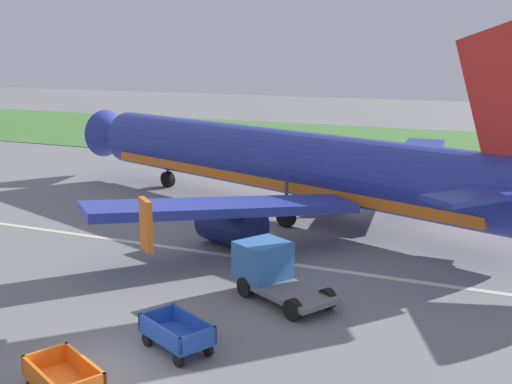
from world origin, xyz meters
name	(u,v)px	position (x,y,z in m)	size (l,w,h in m)	color
ground_plane	(107,370)	(0.00, 0.00, 0.00)	(220.00, 220.00, 0.00)	slate
grass_strip	(414,146)	(0.00, 50.78, 0.03)	(220.00, 28.00, 0.06)	#477A38
apron_stripe	(258,260)	(0.00, 11.60, 0.01)	(120.00, 0.36, 0.01)	silver
airplane	(292,164)	(-1.52, 20.06, 3.05)	(36.50, 29.71, 11.34)	#28389E
baggage_cart_nearest	(63,379)	(-0.06, -1.90, 0.60)	(3.51, 2.36, 1.07)	orange
baggage_cart_second_in_row	(177,333)	(1.29, 2.00, 0.60)	(3.51, 2.37, 1.07)	#234CB2
service_truck_beside_carts	(270,269)	(2.22, 7.71, 1.10)	(4.75, 3.78, 2.10)	slate
traffic_cone_near_plane	(222,235)	(-2.90, 13.63, 0.30)	(0.46, 0.46, 0.60)	orange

